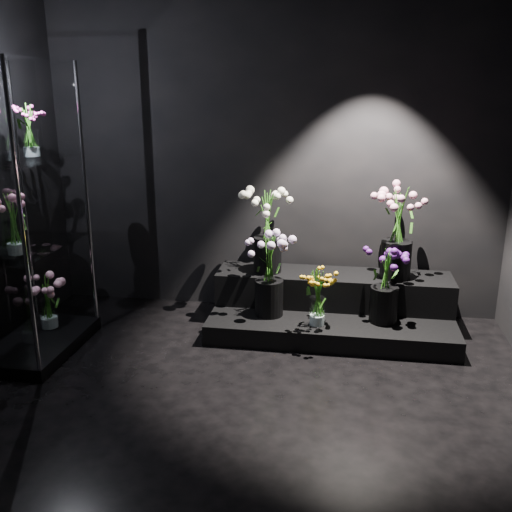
# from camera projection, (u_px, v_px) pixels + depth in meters

# --- Properties ---
(floor) EXTENTS (4.00, 4.00, 0.00)m
(floor) POSITION_uv_depth(u_px,v_px,m) (229.00, 426.00, 3.47)
(floor) COLOR black
(floor) RESTS_ON ground
(wall_back) EXTENTS (4.00, 0.00, 4.00)m
(wall_back) POSITION_uv_depth(u_px,v_px,m) (273.00, 156.00, 4.96)
(wall_back) COLOR black
(wall_back) RESTS_ON floor
(wall_front) EXTENTS (4.00, 0.00, 4.00)m
(wall_front) POSITION_uv_depth(u_px,v_px,m) (25.00, 383.00, 1.18)
(wall_front) COLOR black
(wall_front) RESTS_ON floor
(display_riser) EXTENTS (2.00, 0.89, 0.44)m
(display_riser) POSITION_uv_depth(u_px,v_px,m) (332.00, 307.00, 4.85)
(display_riser) COLOR black
(display_riser) RESTS_ON floor
(display_case) EXTENTS (0.59, 0.99, 2.17)m
(display_case) POSITION_uv_depth(u_px,v_px,m) (23.00, 215.00, 4.16)
(display_case) COLOR black
(display_case) RESTS_ON floor
(bouquet_orange_bells) EXTENTS (0.29, 0.29, 0.47)m
(bouquet_orange_bells) POSITION_uv_depth(u_px,v_px,m) (318.00, 295.00, 4.46)
(bouquet_orange_bells) COLOR white
(bouquet_orange_bells) RESTS_ON display_riser
(bouquet_lilac) EXTENTS (0.39, 0.39, 0.67)m
(bouquet_lilac) POSITION_uv_depth(u_px,v_px,m) (269.00, 271.00, 4.62)
(bouquet_lilac) COLOR black
(bouquet_lilac) RESTS_ON display_riser
(bouquet_purple) EXTENTS (0.35, 0.35, 0.62)m
(bouquet_purple) POSITION_uv_depth(u_px,v_px,m) (385.00, 280.00, 4.49)
(bouquet_purple) COLOR black
(bouquet_purple) RESTS_ON display_riser
(bouquet_cream_roses) EXTENTS (0.50, 0.50, 0.71)m
(bouquet_cream_roses) POSITION_uv_depth(u_px,v_px,m) (268.00, 224.00, 4.83)
(bouquet_cream_roses) COLOR black
(bouquet_cream_roses) RESTS_ON display_riser
(bouquet_pink_roses) EXTENTS (0.49, 0.49, 0.76)m
(bouquet_pink_roses) POSITION_uv_depth(u_px,v_px,m) (398.00, 227.00, 4.66)
(bouquet_pink_roses) COLOR black
(bouquet_pink_roses) RESTS_ON display_riser
(bouquet_case_pink) EXTENTS (0.29, 0.29, 0.43)m
(bouquet_case_pink) POSITION_uv_depth(u_px,v_px,m) (13.00, 222.00, 3.97)
(bouquet_case_pink) COLOR white
(bouquet_case_pink) RESTS_ON display_case
(bouquet_case_magenta) EXTENTS (0.28, 0.28, 0.38)m
(bouquet_case_magenta) POSITION_uv_depth(u_px,v_px,m) (29.00, 130.00, 4.16)
(bouquet_case_magenta) COLOR white
(bouquet_case_magenta) RESTS_ON display_case
(bouquet_case_base_pink) EXTENTS (0.35, 0.35, 0.43)m
(bouquet_case_base_pink) POSITION_uv_depth(u_px,v_px,m) (47.00, 301.00, 4.59)
(bouquet_case_base_pink) COLOR white
(bouquet_case_base_pink) RESTS_ON display_case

